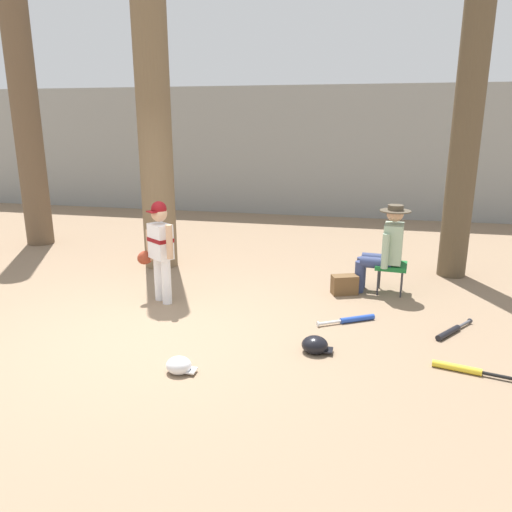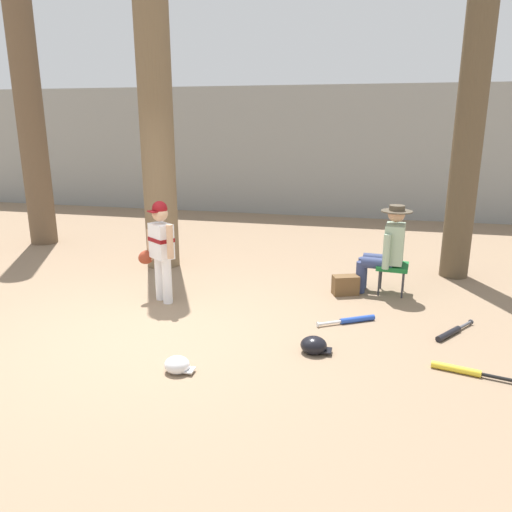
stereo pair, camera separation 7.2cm
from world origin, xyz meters
name	(u,v)px [view 2 (the right image)]	position (x,y,z in m)	size (l,w,h in m)	color
ground_plane	(148,333)	(0.00, 0.00, 0.00)	(60.00, 60.00, 0.00)	#897056
concrete_back_wall	(278,151)	(0.00, 7.42, 1.51)	(18.00, 0.36, 3.03)	gray
tree_near_player	(157,130)	(-0.91, 2.50, 2.12)	(0.68, 0.68, 4.87)	brown
tree_behind_spectator	(468,143)	(3.56, 2.99, 1.95)	(0.62, 0.62, 4.53)	brown
young_ballplayer	(160,245)	(-0.24, 0.97, 0.74)	(0.60, 0.39, 1.31)	white
folding_stool	(392,267)	(2.63, 1.96, 0.36)	(0.44, 0.44, 0.41)	#196B2D
seated_spectator	(386,247)	(2.53, 1.97, 0.64)	(0.67, 0.54, 1.20)	navy
handbag_beside_stool	(345,285)	(2.03, 1.77, 0.13)	(0.34, 0.18, 0.26)	brown
tree_far_left	(31,120)	(-3.73, 3.37, 2.26)	(0.70, 0.70, 5.20)	brown
bat_yellow_trainer	(463,370)	(3.23, -0.15, 0.03)	(0.73, 0.23, 0.07)	yellow
bat_blue_youth	(353,320)	(2.18, 0.82, 0.03)	(0.65, 0.42, 0.07)	#2347AD
bat_black_composite	(451,332)	(3.24, 0.72, 0.03)	(0.47, 0.62, 0.07)	black
batting_helmet_black	(314,345)	(1.83, -0.04, 0.08)	(0.32, 0.24, 0.18)	black
batting_helmet_white	(177,365)	(0.65, -0.73, 0.07)	(0.28, 0.22, 0.16)	silver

